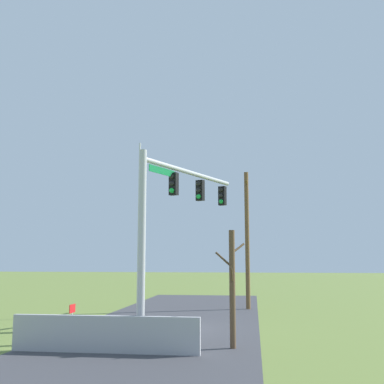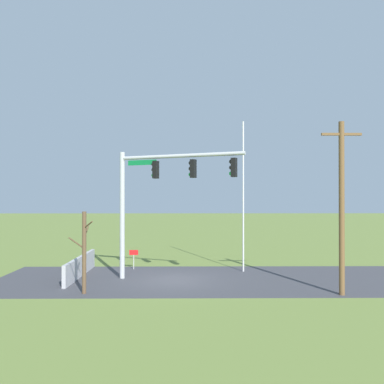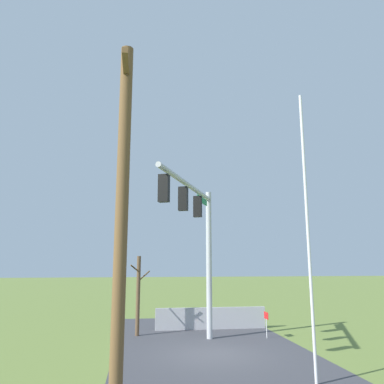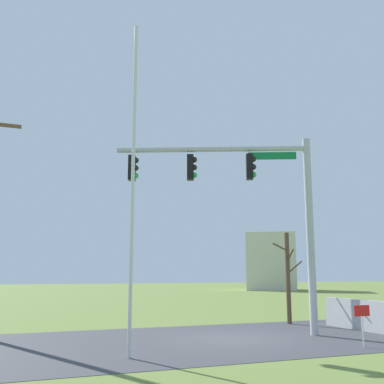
{
  "view_description": "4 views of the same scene",
  "coord_description": "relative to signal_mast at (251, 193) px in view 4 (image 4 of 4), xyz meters",
  "views": [
    {
      "loc": [
        20.28,
        3.82,
        2.97
      ],
      "look_at": [
        -0.07,
        1.15,
        5.9
      ],
      "focal_mm": 43.55,
      "sensor_mm": 36.0,
      "label": 1
    },
    {
      "loc": [
        -0.74,
        21.96,
        4.71
      ],
      "look_at": [
        -0.93,
        1.95,
        4.87
      ],
      "focal_mm": 36.84,
      "sensor_mm": 36.0,
      "label": 2
    },
    {
      "loc": [
        -15.52,
        3.09,
        3.61
      ],
      "look_at": [
        -1.27,
        1.09,
        6.33
      ],
      "focal_mm": 34.87,
      "sensor_mm": 36.0,
      "label": 3
    },
    {
      "loc": [
        -7.19,
        -14.45,
        2.18
      ],
      "look_at": [
        -0.87,
        1.57,
        5.19
      ],
      "focal_mm": 43.22,
      "sensor_mm": 36.0,
      "label": 4
    }
  ],
  "objects": [
    {
      "name": "sidewalk_corner",
      "position": [
        2.93,
        -0.85,
        -5.09
      ],
      "size": [
        6.0,
        6.0,
        0.01
      ],
      "primitive_type": "cube",
      "color": "#B7B5AD",
      "rests_on": "ground_plane"
    },
    {
      "name": "flagpole",
      "position": [
        -5.21,
        -2.77,
        -0.46
      ],
      "size": [
        0.1,
        0.1,
        9.27
      ],
      "primitive_type": "cylinder",
      "color": "silver",
      "rests_on": "ground_plane"
    },
    {
      "name": "ground_plane",
      "position": [
        -1.07,
        -0.49,
        -5.1
      ],
      "size": [
        160.0,
        160.0,
        0.0
      ],
      "primitive_type": "plane",
      "color": "olive"
    },
    {
      "name": "distant_building",
      "position": [
        23.25,
        37.08,
        -1.53
      ],
      "size": [
        8.54,
        8.61,
        7.15
      ],
      "primitive_type": "cube",
      "rotation": [
        0.0,
        0.0,
        1.0
      ],
      "color": "beige",
      "rests_on": "ground_plane"
    },
    {
      "name": "bare_tree",
      "position": [
        3.17,
        2.6,
        -3.07
      ],
      "size": [
        1.27,
        1.02,
        3.93
      ],
      "color": "brown",
      "rests_on": "ground_plane"
    },
    {
      "name": "retaining_fence",
      "position": [
        4.44,
        -1.41,
        -4.52
      ],
      "size": [
        0.2,
        6.11,
        1.16
      ],
      "primitive_type": "cube",
      "color": "#A8A8AD",
      "rests_on": "ground_plane"
    },
    {
      "name": "signal_mast",
      "position": [
        0.0,
        0.0,
        0.0
      ],
      "size": [
        6.74,
        3.13,
        7.15
      ],
      "color": "#B2B5BA",
      "rests_on": "ground_plane"
    },
    {
      "name": "open_sign",
      "position": [
        1.65,
        -3.61,
        -4.19
      ],
      "size": [
        0.56,
        0.04,
        1.22
      ],
      "color": "silver",
      "rests_on": "ground_plane"
    },
    {
      "name": "road_surface",
      "position": [
        -5.07,
        -0.49,
        -5.09
      ],
      "size": [
        28.0,
        8.0,
        0.01
      ],
      "primitive_type": "cube",
      "color": "#3D3D42",
      "rests_on": "ground_plane"
    }
  ]
}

